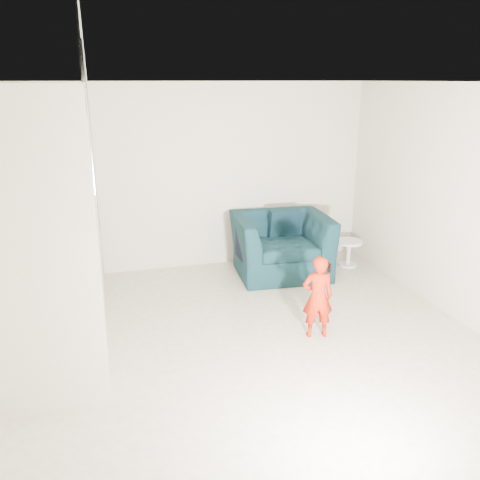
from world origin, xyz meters
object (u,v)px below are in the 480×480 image
object	(u,v)px
staircase	(49,267)
side_table	(349,249)
toddler	(318,297)
armchair	(281,245)

from	to	relation	value
staircase	side_table	bearing A→B (deg)	20.59
toddler	armchair	bearing A→B (deg)	-87.90
toddler	side_table	distance (m)	2.38
armchair	toddler	distance (m)	1.94
toddler	staircase	size ratio (longest dim) A/B	0.26
toddler	staircase	world-z (taller)	staircase
side_table	toddler	bearing A→B (deg)	-125.51
staircase	armchair	bearing A→B (deg)	26.89
side_table	staircase	size ratio (longest dim) A/B	0.11
armchair	side_table	world-z (taller)	armchair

